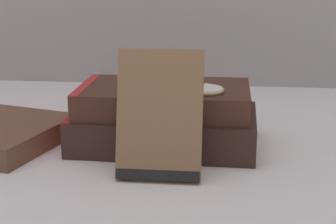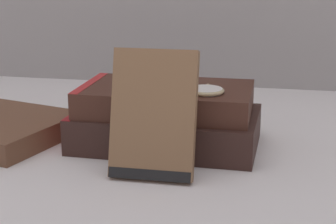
{
  "view_description": "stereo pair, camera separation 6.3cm",
  "coord_description": "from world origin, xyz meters",
  "px_view_note": "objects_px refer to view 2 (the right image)",
  "views": [
    {
      "loc": [
        0.1,
        -0.65,
        0.25
      ],
      "look_at": [
        0.03,
        0.03,
        0.05
      ],
      "focal_mm": 60.0,
      "sensor_mm": 36.0,
      "label": 1
    },
    {
      "loc": [
        0.16,
        -0.64,
        0.25
      ],
      "look_at": [
        0.03,
        0.03,
        0.05
      ],
      "focal_mm": 60.0,
      "sensor_mm": 36.0,
      "label": 2
    }
  ],
  "objects_px": {
    "book_flat_top": "(162,99)",
    "book_leaning_front": "(153,119)",
    "book_flat_bottom": "(162,128)",
    "pocket_watch": "(206,90)"
  },
  "relations": [
    {
      "from": "book_flat_top",
      "to": "book_leaning_front",
      "type": "relative_size",
      "value": 1.52
    },
    {
      "from": "book_flat_bottom",
      "to": "pocket_watch",
      "type": "relative_size",
      "value": 4.83
    },
    {
      "from": "book_flat_bottom",
      "to": "pocket_watch",
      "type": "bearing_deg",
      "value": -19.03
    },
    {
      "from": "book_flat_top",
      "to": "book_leaning_front",
      "type": "xyz_separation_m",
      "value": [
        0.01,
        -0.11,
        0.0
      ]
    },
    {
      "from": "book_flat_bottom",
      "to": "book_flat_top",
      "type": "distance_m",
      "value": 0.04
    },
    {
      "from": "pocket_watch",
      "to": "book_leaning_front",
      "type": "bearing_deg",
      "value": -119.63
    },
    {
      "from": "book_flat_top",
      "to": "book_leaning_front",
      "type": "distance_m",
      "value": 0.11
    },
    {
      "from": "book_leaning_front",
      "to": "pocket_watch",
      "type": "distance_m",
      "value": 0.1
    },
    {
      "from": "book_flat_bottom",
      "to": "pocket_watch",
      "type": "distance_m",
      "value": 0.09
    },
    {
      "from": "book_flat_top",
      "to": "book_leaning_front",
      "type": "bearing_deg",
      "value": -83.51
    }
  ]
}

